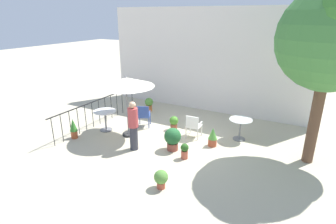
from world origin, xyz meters
TOP-DOWN VIEW (x-y plane):
  - ground_plane at (0.00, 0.00)m, footprint 60.00×60.00m
  - villa_facade at (0.00, 3.72)m, footprint 9.36×0.30m
  - terrace_railing at (-3.01, 0.00)m, footprint 0.03×4.75m
  - shade_tree at (4.45, 0.79)m, footprint 2.88×2.74m
  - patio_umbrella_0 at (-1.37, -0.32)m, footprint 1.94×1.94m
  - cafe_table_0 at (2.23, 1.26)m, footprint 0.77×0.77m
  - cafe_table_1 at (-2.38, -0.37)m, footprint 0.83×0.83m
  - patio_chair_0 at (0.75, 0.61)m, footprint 0.49×0.48m
  - patio_chair_1 at (-1.31, 0.59)m, footprint 0.62×0.63m
  - potted_plant_0 at (-2.12, 2.24)m, footprint 0.37×0.37m
  - potted_plant_1 at (0.54, -0.54)m, footprint 0.54×0.54m
  - potted_plant_2 at (-2.90, -1.43)m, footprint 0.26×0.26m
  - potted_plant_3 at (1.13, -0.87)m, footprint 0.24×0.24m
  - potted_plant_4 at (1.25, -2.49)m, footprint 0.36×0.36m
  - potted_plant_5 at (-0.16, 0.90)m, footprint 0.34×0.34m
  - potted_plant_6 at (1.58, 0.33)m, footprint 0.30×0.30m
  - standing_person at (-0.56, -1.10)m, footprint 0.44×0.44m

SIDE VIEW (x-z plane):
  - ground_plane at x=0.00m, z-range 0.00..0.00m
  - potted_plant_3 at x=1.13m, z-range 0.02..0.51m
  - potted_plant_4 at x=1.25m, z-range 0.03..0.53m
  - potted_plant_5 at x=-0.16m, z-range 0.03..0.57m
  - potted_plant_6 at x=1.58m, z-range 0.01..0.65m
  - potted_plant_0 at x=-2.12m, z-range 0.04..0.65m
  - potted_plant_2 at x=-2.90m, z-range 0.02..0.74m
  - potted_plant_1 at x=0.54m, z-range 0.04..0.78m
  - patio_chair_0 at x=0.75m, z-range 0.07..0.90m
  - patio_chair_1 at x=-1.31m, z-range 0.07..0.94m
  - cafe_table_0 at x=2.23m, z-range 0.15..0.90m
  - cafe_table_1 at x=-2.38m, z-range 0.16..0.93m
  - terrace_railing at x=-3.01m, z-range 0.17..1.19m
  - standing_person at x=-0.56m, z-range 0.02..1.64m
  - patio_umbrella_0 at x=-1.37m, z-range 0.85..3.04m
  - villa_facade at x=0.00m, z-range 0.00..4.44m
  - shade_tree at x=4.45m, z-range 1.09..6.00m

